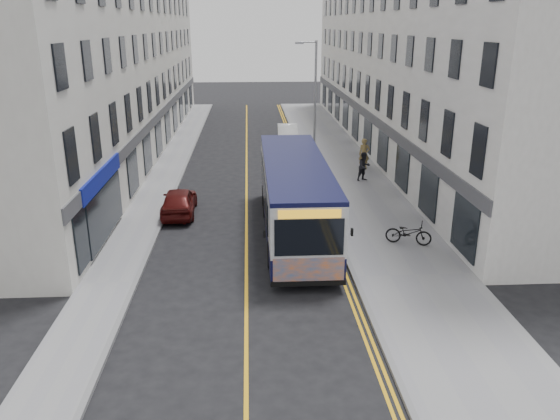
{
  "coord_description": "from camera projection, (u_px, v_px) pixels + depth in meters",
  "views": [
    {
      "loc": [
        0.19,
        -19.26,
        8.98
      ],
      "look_at": [
        1.43,
        2.14,
        1.6
      ],
      "focal_mm": 35.0,
      "sensor_mm": 36.0,
      "label": 1
    }
  ],
  "objects": [
    {
      "name": "pavement_west",
      "position": [
        162.0,
        182.0,
        32.13
      ],
      "size": [
        2.0,
        64.0,
        0.12
      ],
      "primitive_type": "cube",
      "color": "gray",
      "rests_on": "ground"
    },
    {
      "name": "terrace_east",
      "position": [
        404.0,
        59.0,
        39.43
      ],
      "size": [
        6.0,
        46.0,
        13.0
      ],
      "primitive_type": "cube",
      "color": "white",
      "rests_on": "ground"
    },
    {
      "name": "pedestrian_near",
      "position": [
        364.0,
        154.0,
        34.57
      ],
      "size": [
        0.73,
        0.5,
        1.95
      ],
      "primitive_type": "imported",
      "rotation": [
        0.0,
        0.0,
        0.05
      ],
      "color": "olive",
      "rests_on": "pavement_east"
    },
    {
      "name": "kerb_west",
      "position": [
        179.0,
        182.0,
        32.18
      ],
      "size": [
        0.18,
        64.0,
        0.13
      ],
      "primitive_type": "cube",
      "color": "slate",
      "rests_on": "ground"
    },
    {
      "name": "car_maroon",
      "position": [
        179.0,
        201.0,
        26.76
      ],
      "size": [
        1.7,
        4.02,
        1.36
      ],
      "primitive_type": "imported",
      "rotation": [
        0.0,
        0.0,
        3.17
      ],
      "color": "#4C0E0C",
      "rests_on": "ground"
    },
    {
      "name": "pedestrian_far",
      "position": [
        364.0,
        167.0,
        32.04
      ],
      "size": [
        1.03,
        0.95,
        1.7
      ],
      "primitive_type": "imported",
      "rotation": [
        0.0,
        0.0,
        0.47
      ],
      "color": "black",
      "rests_on": "pavement_east"
    },
    {
      "name": "city_bus",
      "position": [
        295.0,
        195.0,
        23.87
      ],
      "size": [
        2.7,
        11.56,
        3.36
      ],
      "color": "black",
      "rests_on": "ground"
    },
    {
      "name": "ground",
      "position": [
        246.0,
        268.0,
        21.09
      ],
      "size": [
        140.0,
        140.0,
        0.0
      ],
      "primitive_type": "plane",
      "color": "black",
      "rests_on": "ground"
    },
    {
      "name": "road_dbl_yellow_inner",
      "position": [
        306.0,
        181.0,
        32.62
      ],
      "size": [
        0.1,
        64.0,
        0.01
      ],
      "primitive_type": "cube",
      "color": "#F0AC15",
      "rests_on": "ground"
    },
    {
      "name": "kerb_east",
      "position": [
        313.0,
        180.0,
        32.62
      ],
      "size": [
        0.18,
        64.0,
        0.13
      ],
      "primitive_type": "cube",
      "color": "slate",
      "rests_on": "ground"
    },
    {
      "name": "streetlamp",
      "position": [
        314.0,
        103.0,
        33.11
      ],
      "size": [
        1.32,
        0.18,
        8.0
      ],
      "color": "#97989F",
      "rests_on": "ground"
    },
    {
      "name": "bicycle",
      "position": [
        409.0,
        233.0,
        22.89
      ],
      "size": [
        2.02,
        1.28,
        1.0
      ],
      "primitive_type": "imported",
      "rotation": [
        0.0,
        0.0,
        1.22
      ],
      "color": "black",
      "rests_on": "pavement_east"
    },
    {
      "name": "road_dbl_yellow_outer",
      "position": [
        309.0,
        181.0,
        32.63
      ],
      "size": [
        0.1,
        64.0,
        0.01
      ],
      "primitive_type": "cube",
      "color": "#F0AC15",
      "rests_on": "ground"
    },
    {
      "name": "pavement_east",
      "position": [
        351.0,
        179.0,
        32.74
      ],
      "size": [
        4.5,
        64.0,
        0.12
      ],
      "primitive_type": "cube",
      "color": "gray",
      "rests_on": "ground"
    },
    {
      "name": "terrace_west",
      "position": [
        117.0,
        60.0,
        38.31
      ],
      "size": [
        6.0,
        46.0,
        13.0
      ],
      "primitive_type": "cube",
      "color": "silver",
      "rests_on": "ground"
    },
    {
      "name": "car_white",
      "position": [
        287.0,
        134.0,
        42.48
      ],
      "size": [
        1.68,
        4.47,
        1.46
      ],
      "primitive_type": "imported",
      "rotation": [
        0.0,
        0.0,
        -0.03
      ],
      "color": "silver",
      "rests_on": "ground"
    },
    {
      "name": "road_centre_line",
      "position": [
        247.0,
        182.0,
        32.42
      ],
      "size": [
        0.12,
        64.0,
        0.01
      ],
      "primitive_type": "cube",
      "color": "#F0AC15",
      "rests_on": "ground"
    }
  ]
}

